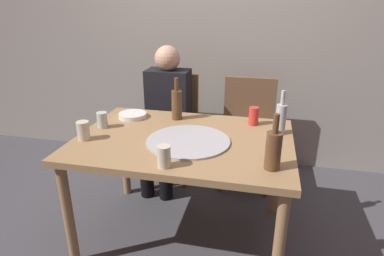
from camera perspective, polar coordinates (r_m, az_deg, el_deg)
ground_plane at (r=2.39m, az=-1.28°, el=-17.92°), size 8.00×8.00×0.00m
back_wall at (r=3.10m, az=4.49°, el=17.50°), size 6.00×0.10×2.60m
dining_table at (r=2.04m, az=-1.43°, el=-3.81°), size 1.31×0.92×0.73m
pizza_tray at (r=1.95m, az=-0.65°, el=-2.27°), size 0.50×0.50×0.01m
wine_bottle at (r=2.10m, az=15.19°, el=1.67°), size 0.06×0.06×0.28m
beer_bottle at (r=2.29m, az=-2.67°, el=4.23°), size 0.07×0.07×0.29m
water_bottle at (r=1.66m, az=13.98°, el=-3.61°), size 0.08×0.08×0.29m
tumbler_near at (r=1.65m, az=-4.91°, el=-4.97°), size 0.07×0.07×0.11m
tumbler_far at (r=2.22m, az=-15.34°, el=1.34°), size 0.07×0.07×0.10m
wine_glass at (r=2.06m, az=-18.38°, el=-0.45°), size 0.07×0.07×0.11m
soda_can at (r=2.23m, az=10.68°, el=2.06°), size 0.07×0.07×0.12m
plate_stack at (r=2.38m, az=-10.29°, el=2.20°), size 0.20×0.20×0.03m
chair_left at (r=2.94m, az=-3.66°, el=1.56°), size 0.44×0.44×0.90m
chair_right at (r=2.83m, az=9.66°, el=0.50°), size 0.44×0.44×0.90m
guest_in_sweater at (r=2.76m, az=-4.60°, el=3.00°), size 0.36×0.56×1.17m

